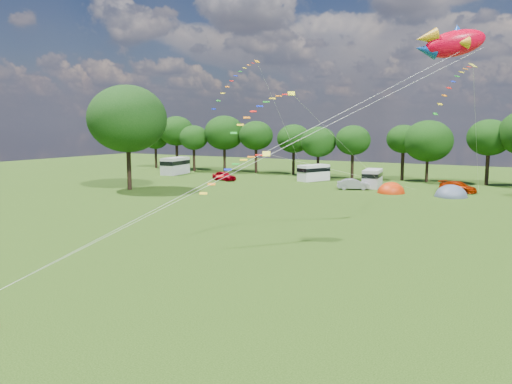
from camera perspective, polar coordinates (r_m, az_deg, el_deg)
The scene contains 16 objects.
ground_plane at distance 26.29m, azimuth -8.75°, elevation -10.73°, with size 180.00×180.00×0.00m, color black.
tree_line at distance 75.25m, azimuth 21.72°, elevation 5.68°, with size 102.98×10.98×10.27m.
big_tree at distance 65.82m, azimuth -14.49°, elevation 8.09°, with size 10.00×10.00×13.28m.
car_a at distance 74.79m, azimuth -3.66°, elevation 1.85°, with size 1.63×4.13×1.38m, color #96000C.
car_b at distance 65.34m, azimuth 11.09°, elevation 0.88°, with size 1.45×3.89×1.37m, color #909299.
car_c at distance 66.42m, azimuth 22.10°, elevation 0.55°, with size 1.88×4.46×1.34m, color #9F2200.
campervan_a at distance 85.26m, azimuth -9.21°, elevation 3.03°, with size 3.11×5.98×2.81m.
campervan_b at distance 74.71m, azimuth 6.61°, elevation 2.27°, with size 3.88×5.30×2.39m.
campervan_c at distance 68.22m, azimuth 13.16°, elevation 1.61°, with size 2.73×5.12×2.39m.
tent_orange at distance 63.24m, azimuth 15.17°, elevation -0.08°, with size 3.36×3.68×2.63m.
tent_greyblue at distance 62.07m, azimuth 21.37°, elevation -0.48°, with size 3.73×4.09×2.78m.
fish_kite at distance 27.49m, azimuth 21.24°, elevation 15.54°, with size 3.65×2.54×1.94m.
streamer_kite_a at distance 57.73m, azimuth -1.94°, elevation 13.05°, with size 3.20×5.53×5.73m.
streamer_kite_b at distance 45.15m, azimuth 1.34°, elevation 9.89°, with size 4.36×4.68×3.82m.
streamer_kite_c at distance 35.06m, azimuth -1.68°, elevation 3.07°, with size 3.16×4.86×2.79m.
streamer_kite_d at distance 44.16m, azimuth 22.10°, elevation 11.78°, with size 2.58×5.12×4.29m.
Camera 1 is at (15.53, -19.53, 8.26)m, focal length 35.00 mm.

